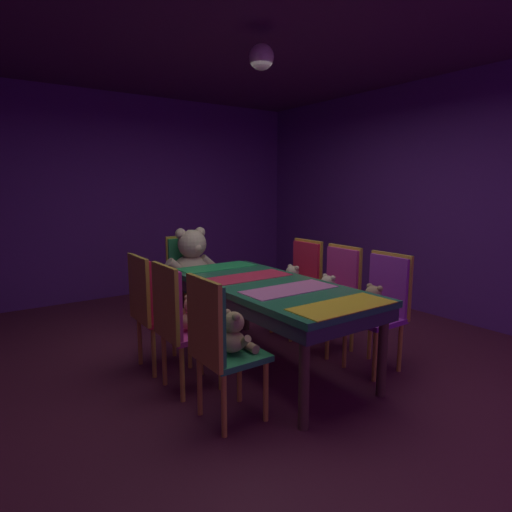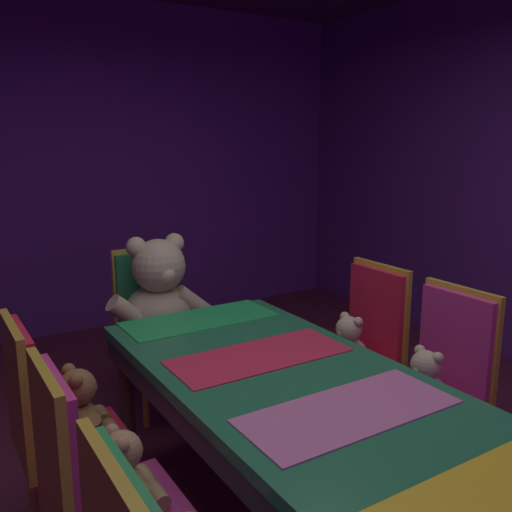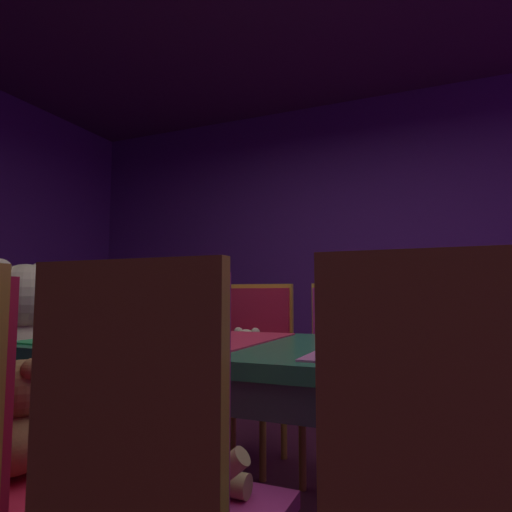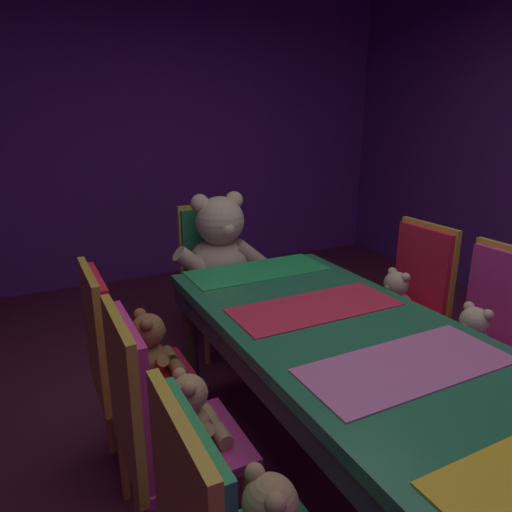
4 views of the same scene
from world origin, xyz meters
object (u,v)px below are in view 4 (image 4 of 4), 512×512
at_px(chair_left_2, 116,355).
at_px(king_teddy_bear, 221,249).
at_px(chair_right_2, 413,290).
at_px(teddy_right_2, 394,298).
at_px(banquet_table, 354,353).
at_px(throne_chair, 212,262).
at_px(chair_right_1, 493,327).
at_px(teddy_left_1, 191,413).
at_px(teddy_left_2, 150,349).
at_px(teddy_right_1, 471,337).
at_px(chair_left_1, 150,419).

xyz_separation_m(chair_left_2, king_teddy_bear, (0.84, 0.85, 0.13)).
height_order(chair_right_2, teddy_right_2, chair_right_2).
bearing_deg(banquet_table, throne_chair, 90.00).
bearing_deg(chair_right_1, teddy_left_1, -1.85).
relative_size(teddy_left_1, teddy_right_2, 0.96).
bearing_deg(king_teddy_bear, throne_chair, 180.00).
bearing_deg(chair_right_1, teddy_left_2, -19.69).
xyz_separation_m(teddy_right_1, teddy_right_2, (0.02, 0.53, 0.00)).
relative_size(teddy_left_1, king_teddy_bear, 0.42).
relative_size(chair_left_1, teddy_left_1, 3.48).
xyz_separation_m(chair_left_1, chair_right_2, (1.66, 0.48, 0.00)).
bearing_deg(chair_right_2, chair_left_2, -0.34).
height_order(chair_left_2, chair_right_1, same).
height_order(banquet_table, teddy_left_1, banquet_table).
relative_size(chair_left_1, chair_right_2, 1.00).
bearing_deg(chair_right_1, chair_left_1, -1.69).
xyz_separation_m(chair_left_2, teddy_right_1, (1.52, -0.54, -0.02)).
bearing_deg(chair_left_1, chair_right_1, -1.69).
height_order(teddy_left_1, teddy_right_1, teddy_right_1).
distance_m(teddy_left_2, king_teddy_bear, 1.11).
distance_m(chair_left_1, chair_right_2, 1.73).
relative_size(chair_left_2, chair_right_2, 1.00).
bearing_deg(chair_right_1, teddy_right_1, -0.00).
xyz_separation_m(banquet_table, teddy_right_2, (0.69, 0.51, -0.07)).
relative_size(banquet_table, king_teddy_bear, 3.02).
height_order(chair_left_1, chair_left_2, same).
xyz_separation_m(chair_left_1, teddy_right_1, (1.50, -0.05, -0.02)).
relative_size(chair_left_1, teddy_right_2, 3.34).
relative_size(banquet_table, chair_right_1, 2.05).
bearing_deg(chair_right_2, teddy_right_1, 73.16).
xyz_separation_m(chair_right_1, throne_chair, (-0.82, 1.56, 0.00)).
xyz_separation_m(teddy_left_1, chair_left_2, (-0.16, 0.49, 0.02)).
height_order(teddy_right_2, king_teddy_bear, king_teddy_bear).
bearing_deg(chair_left_1, king_teddy_bear, 58.52).
distance_m(teddy_left_1, chair_right_1, 1.50).
distance_m(banquet_table, teddy_left_1, 0.69).
xyz_separation_m(chair_right_2, teddy_right_2, (-0.14, 0.00, -0.02)).
relative_size(banquet_table, teddy_left_2, 6.32).
distance_m(banquet_table, chair_left_2, 0.99).
bearing_deg(chair_left_1, chair_right_2, 16.23).
height_order(chair_right_1, king_teddy_bear, king_teddy_bear).
distance_m(teddy_left_1, teddy_right_2, 1.46).
relative_size(chair_left_2, chair_right_1, 1.00).
bearing_deg(teddy_left_2, chair_left_2, 180.00).
relative_size(teddy_left_2, throne_chair, 0.32).
height_order(chair_right_1, chair_right_2, same).
bearing_deg(throne_chair, teddy_left_1, -24.24).
bearing_deg(chair_left_1, teddy_left_2, 75.39).
bearing_deg(teddy_right_2, chair_left_1, 17.67).
distance_m(chair_left_2, throne_chair, 1.32).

